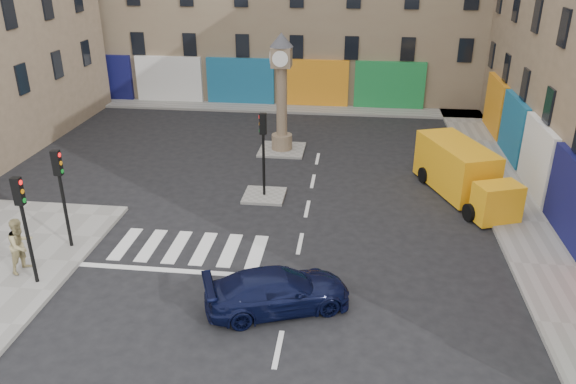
% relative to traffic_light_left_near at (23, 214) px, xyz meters
% --- Properties ---
extents(ground, '(120.00, 120.00, 0.00)m').
position_rel_traffic_light_left_near_xyz_m(ground, '(8.30, -0.20, -2.62)').
color(ground, black).
rests_on(ground, ground).
extents(sidewalk_right, '(2.60, 30.00, 0.15)m').
position_rel_traffic_light_left_near_xyz_m(sidewalk_right, '(17.00, 9.80, -2.55)').
color(sidewalk_right, gray).
rests_on(sidewalk_right, ground).
extents(sidewalk_far, '(32.00, 2.40, 0.15)m').
position_rel_traffic_light_left_near_xyz_m(sidewalk_far, '(4.30, 22.00, -2.55)').
color(sidewalk_far, gray).
rests_on(sidewalk_far, ground).
extents(island_near, '(1.80, 1.80, 0.12)m').
position_rel_traffic_light_left_near_xyz_m(island_near, '(6.30, 7.80, -2.56)').
color(island_near, gray).
rests_on(island_near, ground).
extents(island_far, '(2.40, 2.40, 0.12)m').
position_rel_traffic_light_left_near_xyz_m(island_far, '(6.30, 13.80, -2.56)').
color(island_far, gray).
rests_on(island_far, ground).
extents(traffic_light_left_near, '(0.28, 0.22, 3.70)m').
position_rel_traffic_light_left_near_xyz_m(traffic_light_left_near, '(0.00, 0.00, 0.00)').
color(traffic_light_left_near, black).
rests_on(traffic_light_left_near, sidewalk_left).
extents(traffic_light_left_far, '(0.28, 0.22, 3.70)m').
position_rel_traffic_light_left_near_xyz_m(traffic_light_left_far, '(0.00, 2.40, 0.00)').
color(traffic_light_left_far, black).
rests_on(traffic_light_left_far, sidewalk_left).
extents(traffic_light_island, '(0.28, 0.22, 3.70)m').
position_rel_traffic_light_left_near_xyz_m(traffic_light_island, '(6.30, 7.80, -0.03)').
color(traffic_light_island, black).
rests_on(traffic_light_island, island_near).
extents(clock_pillar, '(1.20, 1.20, 6.10)m').
position_rel_traffic_light_left_near_xyz_m(clock_pillar, '(6.30, 13.80, 0.93)').
color(clock_pillar, '#877158').
rests_on(clock_pillar, island_far).
extents(navy_sedan, '(4.81, 3.29, 1.29)m').
position_rel_traffic_light_left_near_xyz_m(navy_sedan, '(8.03, -0.30, -1.97)').
color(navy_sedan, black).
rests_on(navy_sedan, ground).
extents(yellow_van, '(3.84, 6.34, 2.22)m').
position_rel_traffic_light_left_near_xyz_m(yellow_van, '(14.92, 9.02, -1.52)').
color(yellow_van, '#FCA915').
rests_on(yellow_van, ground).
extents(pedestrian_tan, '(0.97, 1.11, 1.92)m').
position_rel_traffic_light_left_near_xyz_m(pedestrian_tan, '(-0.76, 0.64, -1.51)').
color(pedestrian_tan, tan).
rests_on(pedestrian_tan, sidewalk_left).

